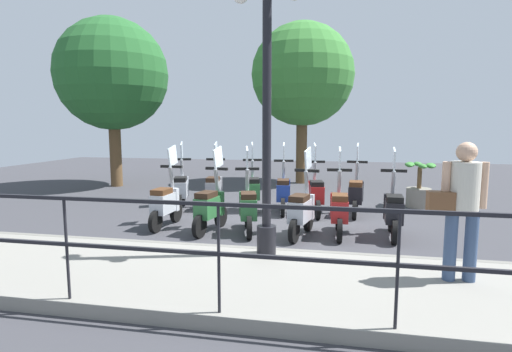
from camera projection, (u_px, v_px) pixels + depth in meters
The scene contains 20 objects.
ground_plane at pixel (279, 223), 7.91m from camera, with size 28.00×28.00×0.00m, color #38383D.
promenade_walkway at pixel (244, 279), 4.83m from camera, with size 2.20×20.00×0.15m.
fence_railing at pixel (219, 235), 3.71m from camera, with size 0.04×16.03×1.07m.
lamp_post_near at pixel (267, 128), 5.31m from camera, with size 0.26×0.90×3.95m.
pedestrian_with_bag at pixel (462, 201), 4.47m from camera, with size 0.34×0.65×1.59m.
tree_large at pixel (112, 75), 12.27m from camera, with size 3.41×3.41×5.18m.
tree_distant at pixel (303, 75), 12.95m from camera, with size 3.32×3.32×5.22m.
potted_palm at pixel (419, 188), 9.38m from camera, with size 1.06×0.66×1.05m.
scooter_near_0 at pixel (393, 210), 6.82m from camera, with size 1.23×0.44×1.54m.
scooter_near_1 at pixel (339, 209), 6.93m from camera, with size 1.23×0.44×1.54m.
scooter_near_2 at pixel (302, 210), 6.86m from camera, with size 1.22×0.50×1.54m.
scooter_near_3 at pixel (248, 207), 7.11m from camera, with size 1.21×0.52×1.54m.
scooter_near_4 at pixel (210, 206), 7.17m from camera, with size 1.22×0.47×1.54m.
scooter_near_5 at pixel (166, 202), 7.52m from camera, with size 1.23×0.44×1.54m.
scooter_far_0 at pixel (356, 193), 8.50m from camera, with size 1.23×0.44×1.54m.
scooter_far_1 at pixel (316, 193), 8.54m from camera, with size 1.23×0.46×1.54m.
scooter_far_2 at pixel (283, 191), 8.78m from camera, with size 1.23×0.44×1.54m.
scooter_far_3 at pixel (253, 190), 8.99m from camera, with size 1.21×0.51×1.54m.
scooter_far_4 at pixel (214, 188), 9.16m from camera, with size 1.23×0.45×1.54m.
scooter_far_5 at pixel (181, 188), 9.16m from camera, with size 1.20×0.54×1.54m.
Camera 1 is at (-7.68, -1.03, 1.92)m, focal length 28.00 mm.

